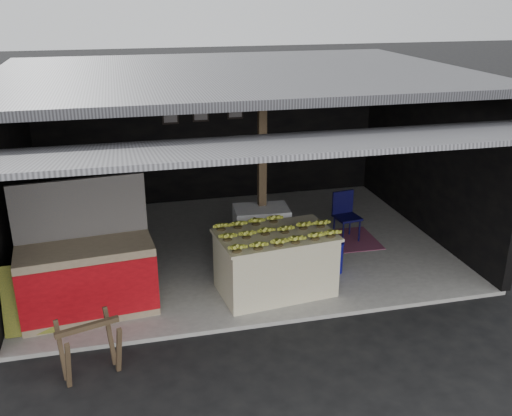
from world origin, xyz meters
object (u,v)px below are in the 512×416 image
object	(u,v)px
banana_table	(275,263)
water_barrel	(333,257)
neighbor_stall	(88,276)
plastic_chair	(345,212)
white_crate	(261,235)
sawhorse	(89,344)

from	to	relation	value
banana_table	water_barrel	distance (m)	1.12
neighbor_stall	plastic_chair	distance (m)	4.54
banana_table	white_crate	distance (m)	0.95
plastic_chair	white_crate	bearing A→B (deg)	-168.26
banana_table	white_crate	bearing A→B (deg)	81.30
neighbor_stall	plastic_chair	bearing A→B (deg)	14.07
banana_table	plastic_chair	bearing A→B (deg)	35.86
neighbor_stall	plastic_chair	xyz separation A→B (m)	(4.28, 1.52, -0.04)
water_barrel	plastic_chair	world-z (taller)	plastic_chair
plastic_chair	banana_table	bearing A→B (deg)	-145.50
banana_table	neighbor_stall	distance (m)	2.59
white_crate	water_barrel	world-z (taller)	white_crate
sawhorse	water_barrel	distance (m)	3.97
white_crate	sawhorse	world-z (taller)	white_crate
white_crate	neighbor_stall	distance (m)	2.78
sawhorse	plastic_chair	bearing A→B (deg)	17.39
banana_table	sawhorse	bearing A→B (deg)	-158.98
neighbor_stall	sawhorse	distance (m)	1.38
white_crate	water_barrel	distance (m)	1.17
plastic_chair	water_barrel	bearing A→B (deg)	-127.47
banana_table	water_barrel	world-z (taller)	banana_table
white_crate	sawhorse	size ratio (longest dim) A/B	1.23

